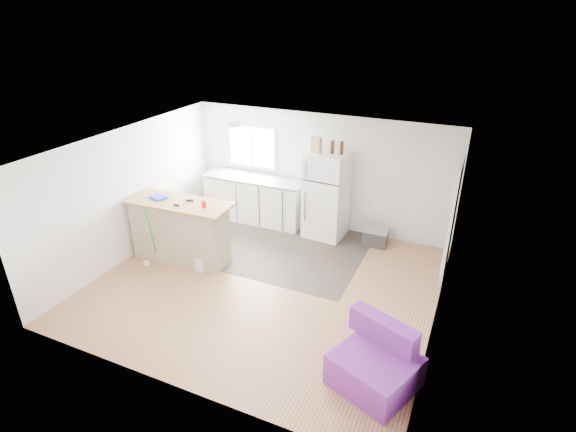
{
  "coord_description": "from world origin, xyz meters",
  "views": [
    {
      "loc": [
        2.97,
        -5.71,
        4.33
      ],
      "look_at": [
        0.1,
        0.7,
        0.99
      ],
      "focal_mm": 28.0,
      "sensor_mm": 36.0,
      "label": 1
    }
  ],
  "objects_px": {
    "peninsula": "(181,230)",
    "refrigerator": "(326,195)",
    "cardboard_box": "(316,144)",
    "bottle_left": "(332,147)",
    "bottle_right": "(342,148)",
    "purple_seat": "(376,364)",
    "blue_tray": "(158,197)",
    "cooler": "(376,236)",
    "mop": "(148,255)",
    "cleaner_jug": "(200,265)",
    "kitchen_cabinets": "(255,198)",
    "red_cup": "(204,204)"
  },
  "relations": [
    {
      "from": "bottle_left",
      "to": "refrigerator",
      "type": "bearing_deg",
      "value": 151.22
    },
    {
      "from": "cooler",
      "to": "peninsula",
      "type": "bearing_deg",
      "value": -148.58
    },
    {
      "from": "kitchen_cabinets",
      "to": "cardboard_box",
      "type": "distance_m",
      "value": 2.01
    },
    {
      "from": "peninsula",
      "to": "bottle_right",
      "type": "bearing_deg",
      "value": 37.66
    },
    {
      "from": "peninsula",
      "to": "bottle_left",
      "type": "height_order",
      "value": "bottle_left"
    },
    {
      "from": "refrigerator",
      "to": "cardboard_box",
      "type": "relative_size",
      "value": 5.87
    },
    {
      "from": "blue_tray",
      "to": "refrigerator",
      "type": "bearing_deg",
      "value": 39.07
    },
    {
      "from": "blue_tray",
      "to": "cardboard_box",
      "type": "distance_m",
      "value": 3.07
    },
    {
      "from": "peninsula",
      "to": "bottle_left",
      "type": "distance_m",
      "value": 3.2
    },
    {
      "from": "mop",
      "to": "bottle_left",
      "type": "bearing_deg",
      "value": 13.91
    },
    {
      "from": "cooler",
      "to": "cleaner_jug",
      "type": "distance_m",
      "value": 3.42
    },
    {
      "from": "cooler",
      "to": "cardboard_box",
      "type": "distance_m",
      "value": 2.14
    },
    {
      "from": "bottle_right",
      "to": "refrigerator",
      "type": "bearing_deg",
      "value": 172.37
    },
    {
      "from": "mop",
      "to": "bottle_right",
      "type": "relative_size",
      "value": 4.85
    },
    {
      "from": "cleaner_jug",
      "to": "bottle_right",
      "type": "relative_size",
      "value": 1.3
    },
    {
      "from": "bottle_right",
      "to": "cleaner_jug",
      "type": "bearing_deg",
      "value": -129.15
    },
    {
      "from": "mop",
      "to": "cardboard_box",
      "type": "height_order",
      "value": "cardboard_box"
    },
    {
      "from": "blue_tray",
      "to": "bottle_right",
      "type": "height_order",
      "value": "bottle_right"
    },
    {
      "from": "refrigerator",
      "to": "bottle_left",
      "type": "relative_size",
      "value": 7.05
    },
    {
      "from": "blue_tray",
      "to": "mop",
      "type": "bearing_deg",
      "value": -90.05
    },
    {
      "from": "kitchen_cabinets",
      "to": "blue_tray",
      "type": "distance_m",
      "value": 2.32
    },
    {
      "from": "mop",
      "to": "blue_tray",
      "type": "xyz_separation_m",
      "value": [
        0.0,
        0.47,
        0.95
      ]
    },
    {
      "from": "kitchen_cabinets",
      "to": "peninsula",
      "type": "relative_size",
      "value": 1.16
    },
    {
      "from": "peninsula",
      "to": "blue_tray",
      "type": "distance_m",
      "value": 0.72
    },
    {
      "from": "peninsula",
      "to": "cooler",
      "type": "distance_m",
      "value": 3.73
    },
    {
      "from": "peninsula",
      "to": "bottle_left",
      "type": "relative_size",
      "value": 7.69
    },
    {
      "from": "mop",
      "to": "cardboard_box",
      "type": "relative_size",
      "value": 4.04
    },
    {
      "from": "refrigerator",
      "to": "mop",
      "type": "xyz_separation_m",
      "value": [
        -2.49,
        -2.49,
        -0.65
      ]
    },
    {
      "from": "bottle_right",
      "to": "cooler",
      "type": "bearing_deg",
      "value": 0.95
    },
    {
      "from": "mop",
      "to": "red_cup",
      "type": "height_order",
      "value": "red_cup"
    },
    {
      "from": "peninsula",
      "to": "purple_seat",
      "type": "xyz_separation_m",
      "value": [
        4.02,
        -1.51,
        -0.31
      ]
    },
    {
      "from": "peninsula",
      "to": "cardboard_box",
      "type": "distance_m",
      "value": 2.99
    },
    {
      "from": "kitchen_cabinets",
      "to": "cleaner_jug",
      "type": "distance_m",
      "value": 2.33
    },
    {
      "from": "cooler",
      "to": "blue_tray",
      "type": "bearing_deg",
      "value": -151.47
    },
    {
      "from": "refrigerator",
      "to": "mop",
      "type": "height_order",
      "value": "refrigerator"
    },
    {
      "from": "cleaner_jug",
      "to": "blue_tray",
      "type": "height_order",
      "value": "blue_tray"
    },
    {
      "from": "peninsula",
      "to": "refrigerator",
      "type": "bearing_deg",
      "value": 41.72
    },
    {
      "from": "bottle_left",
      "to": "cooler",
      "type": "bearing_deg",
      "value": 1.83
    },
    {
      "from": "refrigerator",
      "to": "bottle_left",
      "type": "bearing_deg",
      "value": -25.13
    },
    {
      "from": "purple_seat",
      "to": "red_cup",
      "type": "relative_size",
      "value": 9.89
    },
    {
      "from": "refrigerator",
      "to": "blue_tray",
      "type": "bearing_deg",
      "value": -137.28
    },
    {
      "from": "refrigerator",
      "to": "cleaner_jug",
      "type": "xyz_separation_m",
      "value": [
        -1.53,
        -2.26,
        -0.74
      ]
    },
    {
      "from": "purple_seat",
      "to": "blue_tray",
      "type": "relative_size",
      "value": 3.95
    },
    {
      "from": "kitchen_cabinets",
      "to": "peninsula",
      "type": "bearing_deg",
      "value": -103.14
    },
    {
      "from": "blue_tray",
      "to": "bottle_left",
      "type": "bearing_deg",
      "value": 37.22
    },
    {
      "from": "cardboard_box",
      "to": "bottle_left",
      "type": "relative_size",
      "value": 1.2
    },
    {
      "from": "kitchen_cabinets",
      "to": "purple_seat",
      "type": "distance_m",
      "value": 5.05
    },
    {
      "from": "purple_seat",
      "to": "cleaner_jug",
      "type": "bearing_deg",
      "value": -178.39
    },
    {
      "from": "kitchen_cabinets",
      "to": "bottle_right",
      "type": "height_order",
      "value": "bottle_right"
    },
    {
      "from": "kitchen_cabinets",
      "to": "mop",
      "type": "height_order",
      "value": "kitchen_cabinets"
    }
  ]
}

